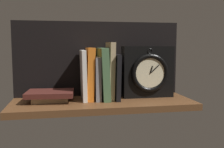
{
  "coord_description": "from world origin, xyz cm",
  "views": [
    {
      "loc": [
        -15.65,
        -102.19,
        21.87
      ],
      "look_at": [
        4.39,
        3.86,
        10.2
      ],
      "focal_mm": 42.36,
      "sensor_mm": 36.0,
      "label": 1
    }
  ],
  "objects_px": {
    "book_black_skeptic": "(115,76)",
    "book_white_catcher": "(83,75)",
    "book_tan_shortstories": "(110,71)",
    "book_gray_chess": "(97,78)",
    "book_orange_pandolfini": "(90,74)",
    "framed_clock": "(148,72)",
    "book_green_romantic": "(103,74)",
    "book_stack_side": "(50,95)"
  },
  "relations": [
    {
      "from": "book_black_skeptic",
      "to": "book_white_catcher",
      "type": "bearing_deg",
      "value": 180.0
    },
    {
      "from": "book_tan_shortstories",
      "to": "book_gray_chess",
      "type": "bearing_deg",
      "value": 180.0
    },
    {
      "from": "book_gray_chess",
      "to": "book_orange_pandolfini",
      "type": "bearing_deg",
      "value": 180.0
    },
    {
      "from": "book_orange_pandolfini",
      "to": "framed_clock",
      "type": "bearing_deg",
      "value": 0.66
    },
    {
      "from": "book_gray_chess",
      "to": "book_green_romantic",
      "type": "relative_size",
      "value": 0.82
    },
    {
      "from": "book_gray_chess",
      "to": "book_tan_shortstories",
      "type": "distance_m",
      "value": 0.06
    },
    {
      "from": "framed_clock",
      "to": "book_stack_side",
      "type": "height_order",
      "value": "framed_clock"
    },
    {
      "from": "book_stack_side",
      "to": "book_green_romantic",
      "type": "bearing_deg",
      "value": 3.89
    },
    {
      "from": "book_gray_chess",
      "to": "book_green_romantic",
      "type": "height_order",
      "value": "book_green_romantic"
    },
    {
      "from": "book_orange_pandolfini",
      "to": "book_stack_side",
      "type": "relative_size",
      "value": 1.11
    },
    {
      "from": "book_green_romantic",
      "to": "book_stack_side",
      "type": "distance_m",
      "value": 0.23
    },
    {
      "from": "book_orange_pandolfini",
      "to": "book_black_skeptic",
      "type": "height_order",
      "value": "book_orange_pandolfini"
    },
    {
      "from": "framed_clock",
      "to": "book_white_catcher",
      "type": "bearing_deg",
      "value": -179.4
    },
    {
      "from": "book_stack_side",
      "to": "book_white_catcher",
      "type": "bearing_deg",
      "value": 6.26
    },
    {
      "from": "book_green_romantic",
      "to": "book_gray_chess",
      "type": "bearing_deg",
      "value": 180.0
    },
    {
      "from": "book_white_catcher",
      "to": "book_black_skeptic",
      "type": "relative_size",
      "value": 1.09
    },
    {
      "from": "book_tan_shortstories",
      "to": "book_stack_side",
      "type": "height_order",
      "value": "book_tan_shortstories"
    },
    {
      "from": "framed_clock",
      "to": "book_stack_side",
      "type": "bearing_deg",
      "value": -177.54
    },
    {
      "from": "book_white_catcher",
      "to": "book_stack_side",
      "type": "xyz_separation_m",
      "value": [
        -0.13,
        -0.01,
        -0.08
      ]
    },
    {
      "from": "book_gray_chess",
      "to": "book_stack_side",
      "type": "xyz_separation_m",
      "value": [
        -0.19,
        -0.01,
        -0.06
      ]
    },
    {
      "from": "book_gray_chess",
      "to": "book_stack_side",
      "type": "height_order",
      "value": "book_gray_chess"
    },
    {
      "from": "book_orange_pandolfini",
      "to": "book_gray_chess",
      "type": "distance_m",
      "value": 0.03
    },
    {
      "from": "book_white_catcher",
      "to": "framed_clock",
      "type": "xyz_separation_m",
      "value": [
        0.27,
        0.0,
        0.01
      ]
    },
    {
      "from": "book_white_catcher",
      "to": "book_green_romantic",
      "type": "xyz_separation_m",
      "value": [
        0.08,
        0.0,
        0.0
      ]
    },
    {
      "from": "book_tan_shortstories",
      "to": "book_black_skeptic",
      "type": "bearing_deg",
      "value": 0.0
    },
    {
      "from": "framed_clock",
      "to": "book_tan_shortstories",
      "type": "bearing_deg",
      "value": -179.0
    },
    {
      "from": "book_tan_shortstories",
      "to": "book_stack_side",
      "type": "xyz_separation_m",
      "value": [
        -0.24,
        -0.01,
        -0.09
      ]
    },
    {
      "from": "framed_clock",
      "to": "book_black_skeptic",
      "type": "bearing_deg",
      "value": -178.85
    },
    {
      "from": "book_white_catcher",
      "to": "book_gray_chess",
      "type": "distance_m",
      "value": 0.06
    },
    {
      "from": "book_gray_chess",
      "to": "book_green_romantic",
      "type": "bearing_deg",
      "value": 0.0
    },
    {
      "from": "book_orange_pandolfini",
      "to": "book_green_romantic",
      "type": "bearing_deg",
      "value": 0.0
    },
    {
      "from": "book_orange_pandolfini",
      "to": "book_green_romantic",
      "type": "height_order",
      "value": "book_orange_pandolfini"
    },
    {
      "from": "book_black_skeptic",
      "to": "book_green_romantic",
      "type": "bearing_deg",
      "value": 180.0
    },
    {
      "from": "book_white_catcher",
      "to": "book_stack_side",
      "type": "bearing_deg",
      "value": -173.74
    },
    {
      "from": "book_white_catcher",
      "to": "book_gray_chess",
      "type": "relative_size",
      "value": 1.16
    },
    {
      "from": "book_black_skeptic",
      "to": "framed_clock",
      "type": "xyz_separation_m",
      "value": [
        0.14,
        0.0,
        0.02
      ]
    },
    {
      "from": "framed_clock",
      "to": "book_stack_side",
      "type": "relative_size",
      "value": 1.14
    },
    {
      "from": "book_green_romantic",
      "to": "framed_clock",
      "type": "distance_m",
      "value": 0.19
    },
    {
      "from": "book_white_catcher",
      "to": "book_gray_chess",
      "type": "height_order",
      "value": "book_white_catcher"
    },
    {
      "from": "book_black_skeptic",
      "to": "framed_clock",
      "type": "distance_m",
      "value": 0.14
    },
    {
      "from": "book_orange_pandolfini",
      "to": "book_green_romantic",
      "type": "xyz_separation_m",
      "value": [
        0.06,
        0.0,
        -0.0
      ]
    },
    {
      "from": "book_gray_chess",
      "to": "book_black_skeptic",
      "type": "xyz_separation_m",
      "value": [
        0.08,
        0.0,
        0.01
      ]
    }
  ]
}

